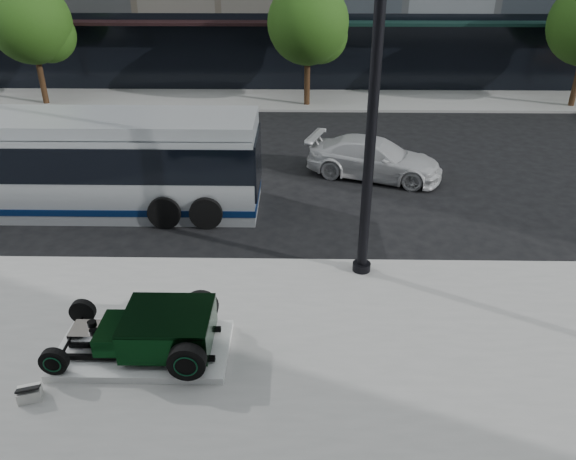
{
  "coord_description": "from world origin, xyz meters",
  "views": [
    {
      "loc": [
        0.56,
        -14.5,
        7.56
      ],
      "look_at": [
        0.35,
        -2.45,
        1.2
      ],
      "focal_mm": 35.0,
      "sensor_mm": 36.0,
      "label": 1
    }
  ],
  "objects_px": {
    "lamppost": "(372,124)",
    "transit_bus": "(58,163)",
    "white_sedan": "(374,158)",
    "hot_rod": "(158,329)"
  },
  "relations": [
    {
      "from": "hot_rod",
      "to": "lamppost",
      "type": "xyz_separation_m",
      "value": [
        4.34,
        3.21,
        3.2
      ]
    },
    {
      "from": "lamppost",
      "to": "white_sedan",
      "type": "relative_size",
      "value": 1.75
    },
    {
      "from": "lamppost",
      "to": "transit_bus",
      "type": "bearing_deg",
      "value": 156.94
    },
    {
      "from": "lamppost",
      "to": "white_sedan",
      "type": "distance_m",
      "value": 7.29
    },
    {
      "from": "transit_bus",
      "to": "hot_rod",
      "type": "bearing_deg",
      "value": -57.24
    },
    {
      "from": "hot_rod",
      "to": "transit_bus",
      "type": "height_order",
      "value": "transit_bus"
    },
    {
      "from": "lamppost",
      "to": "transit_bus",
      "type": "height_order",
      "value": "lamppost"
    },
    {
      "from": "lamppost",
      "to": "transit_bus",
      "type": "xyz_separation_m",
      "value": [
        -8.82,
        3.76,
        -2.41
      ]
    },
    {
      "from": "transit_bus",
      "to": "white_sedan",
      "type": "relative_size",
      "value": 2.6
    },
    {
      "from": "hot_rod",
      "to": "white_sedan",
      "type": "bearing_deg",
      "value": 60.85
    }
  ]
}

